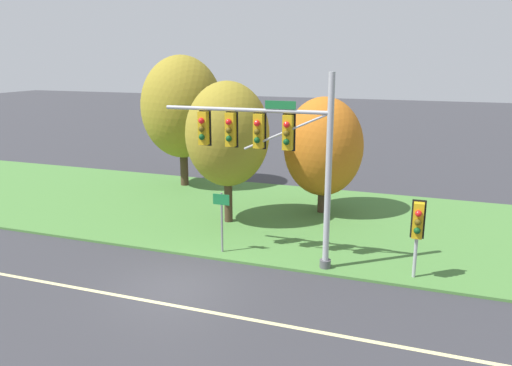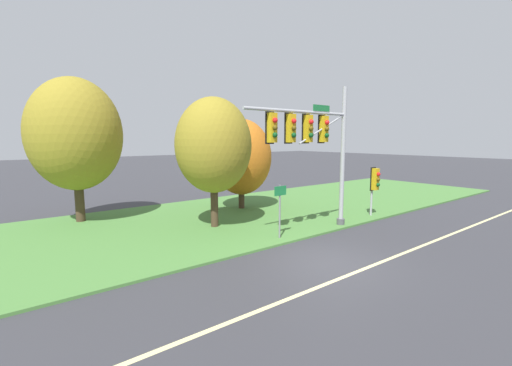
{
  "view_description": "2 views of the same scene",
  "coord_description": "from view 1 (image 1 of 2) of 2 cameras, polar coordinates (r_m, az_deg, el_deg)",
  "views": [
    {
      "loc": [
        7.72,
        -13.6,
        7.49
      ],
      "look_at": [
        1.61,
        3.6,
        2.87
      ],
      "focal_mm": 35.0,
      "sensor_mm": 36.0,
      "label": 1
    },
    {
      "loc": [
        -9.61,
        -7.82,
        4.51
      ],
      "look_at": [
        -0.08,
        4.29,
        2.49
      ],
      "focal_mm": 24.0,
      "sensor_mm": 36.0,
      "label": 2
    }
  ],
  "objects": [
    {
      "name": "ground_plane",
      "position": [
        17.34,
        -9.23,
        -11.59
      ],
      "size": [
        160.0,
        160.0,
        0.0
      ],
      "primitive_type": "plane",
      "color": "#333338"
    },
    {
      "name": "traffic_signal_mast",
      "position": [
        17.69,
        1.72,
        4.35
      ],
      "size": [
        6.38,
        0.49,
        6.92
      ],
      "color": "#9EA0A5",
      "rests_on": "grass_verge"
    },
    {
      "name": "lane_stripe",
      "position": [
        16.41,
        -11.28,
        -13.23
      ],
      "size": [
        36.0,
        0.16,
        0.01
      ],
      "primitive_type": "cube",
      "color": "beige",
      "rests_on": "ground"
    },
    {
      "name": "tree_behind_signpost",
      "position": [
        24.01,
        7.7,
        4.12
      ],
      "size": [
        3.78,
        3.78,
        5.61
      ],
      "color": "#423021",
      "rests_on": "grass_verge"
    },
    {
      "name": "tree_left_of_mast",
      "position": [
        22.27,
        -3.29,
        5.55
      ],
      "size": [
        3.74,
        3.74,
        6.4
      ],
      "color": "#423021",
      "rests_on": "grass_verge"
    },
    {
      "name": "route_sign_post",
      "position": [
        19.21,
        -3.95,
        -3.61
      ],
      "size": [
        0.67,
        0.08,
        2.39
      ],
      "color": "slate",
      "rests_on": "grass_verge"
    },
    {
      "name": "tree_nearest_road",
      "position": [
        29.2,
        -8.45,
        8.56
      ],
      "size": [
        4.67,
        4.67,
        7.53
      ],
      "color": "#423021",
      "rests_on": "grass_verge"
    },
    {
      "name": "grass_verge",
      "position": [
        24.34,
        0.09,
        -3.6
      ],
      "size": [
        48.0,
        11.5,
        0.1
      ],
      "primitive_type": "cube",
      "color": "#477A38",
      "rests_on": "ground"
    },
    {
      "name": "pedestrian_signal_near_kerb",
      "position": [
        17.53,
        17.99,
        -4.51
      ],
      "size": [
        0.46,
        0.55,
        2.79
      ],
      "color": "#9EA0A5",
      "rests_on": "grass_verge"
    }
  ]
}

